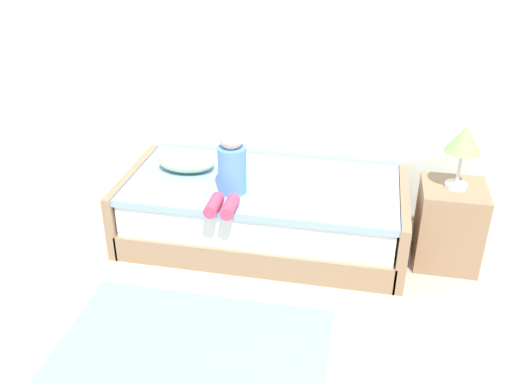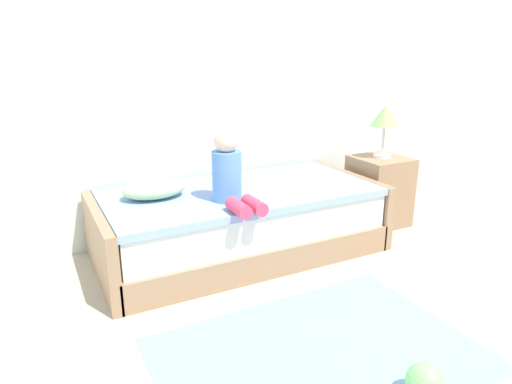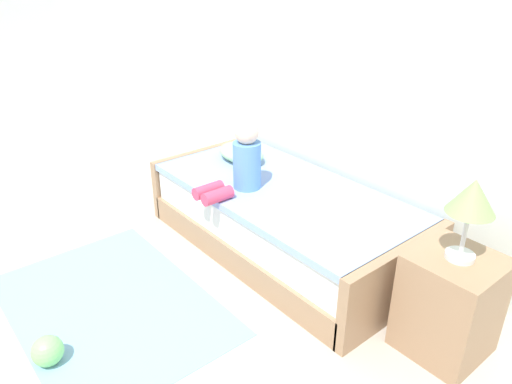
{
  "view_description": "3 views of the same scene",
  "coord_description": "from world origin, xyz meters",
  "px_view_note": "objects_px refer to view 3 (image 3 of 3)",
  "views": [
    {
      "loc": [
        0.17,
        -1.69,
        2.42
      ],
      "look_at": [
        -0.53,
        1.75,
        0.55
      ],
      "focal_mm": 40.17,
      "sensor_mm": 36.0,
      "label": 1
    },
    {
      "loc": [
        -1.89,
        -0.88,
        1.47
      ],
      "look_at": [
        -0.53,
        1.75,
        0.55
      ],
      "focal_mm": 31.71,
      "sensor_mm": 36.0,
      "label": 2
    },
    {
      "loc": [
        1.76,
        -0.14,
        2.01
      ],
      "look_at": [
        -0.53,
        1.75,
        0.55
      ],
      "focal_mm": 33.85,
      "sensor_mm": 36.0,
      "label": 3
    }
  ],
  "objects_px": {
    "nightstand": "(449,304)",
    "child_figure": "(242,162)",
    "bed": "(282,219)",
    "pillow": "(241,153)",
    "toy_ball": "(47,351)",
    "table_lamp": "(472,200)"
  },
  "relations": [
    {
      "from": "nightstand",
      "to": "child_figure",
      "type": "distance_m",
      "value": 1.6
    },
    {
      "from": "table_lamp",
      "to": "pillow",
      "type": "distance_m",
      "value": 2.0
    },
    {
      "from": "table_lamp",
      "to": "toy_ball",
      "type": "height_order",
      "value": "table_lamp"
    },
    {
      "from": "toy_ball",
      "to": "pillow",
      "type": "bearing_deg",
      "value": 109.82
    },
    {
      "from": "nightstand",
      "to": "table_lamp",
      "type": "xyz_separation_m",
      "value": [
        0.0,
        0.0,
        0.64
      ]
    },
    {
      "from": "table_lamp",
      "to": "pillow",
      "type": "bearing_deg",
      "value": 177.12
    },
    {
      "from": "nightstand",
      "to": "toy_ball",
      "type": "bearing_deg",
      "value": -126.24
    },
    {
      "from": "bed",
      "to": "pillow",
      "type": "bearing_deg",
      "value": 170.75
    },
    {
      "from": "bed",
      "to": "child_figure",
      "type": "height_order",
      "value": "child_figure"
    },
    {
      "from": "bed",
      "to": "nightstand",
      "type": "xyz_separation_m",
      "value": [
        1.35,
        0.0,
        0.05
      ]
    },
    {
      "from": "table_lamp",
      "to": "child_figure",
      "type": "relative_size",
      "value": 0.88
    },
    {
      "from": "table_lamp",
      "to": "pillow",
      "type": "xyz_separation_m",
      "value": [
        -1.96,
        0.1,
        -0.37
      ]
    },
    {
      "from": "bed",
      "to": "table_lamp",
      "type": "bearing_deg",
      "value": 0.06
    },
    {
      "from": "pillow",
      "to": "toy_ball",
      "type": "height_order",
      "value": "pillow"
    },
    {
      "from": "pillow",
      "to": "bed",
      "type": "bearing_deg",
      "value": -9.25
    },
    {
      "from": "pillow",
      "to": "toy_ball",
      "type": "xyz_separation_m",
      "value": [
        0.67,
        -1.86,
        -0.48
      ]
    },
    {
      "from": "child_figure",
      "to": "pillow",
      "type": "relative_size",
      "value": 1.16
    },
    {
      "from": "bed",
      "to": "table_lamp",
      "type": "distance_m",
      "value": 1.52
    },
    {
      "from": "bed",
      "to": "child_figure",
      "type": "xyz_separation_m",
      "value": [
        -0.19,
        -0.23,
        0.46
      ]
    },
    {
      "from": "nightstand",
      "to": "toy_ball",
      "type": "height_order",
      "value": "nightstand"
    },
    {
      "from": "table_lamp",
      "to": "bed",
      "type": "bearing_deg",
      "value": -179.94
    },
    {
      "from": "table_lamp",
      "to": "child_figure",
      "type": "distance_m",
      "value": 1.57
    }
  ]
}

